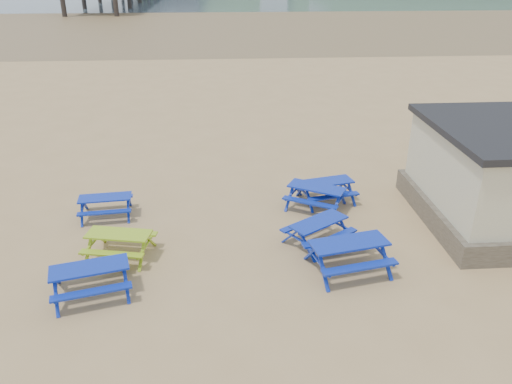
{
  "coord_description": "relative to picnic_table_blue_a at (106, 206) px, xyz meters",
  "views": [
    {
      "loc": [
        0.49,
        -12.58,
        7.63
      ],
      "look_at": [
        1.49,
        1.5,
        1.0
      ],
      "focal_mm": 35.0,
      "sensor_mm": 36.0,
      "label": 1
    }
  ],
  "objects": [
    {
      "name": "headland_town",
      "position": [
        93.34,
        227.55,
        -10.25
      ],
      "size": [
        264.0,
        144.0,
        108.0
      ],
      "color": "#2D4C1E",
      "rests_on": "ground"
    },
    {
      "name": "picnic_table_blue_d",
      "position": [
        0.47,
        -4.19,
        0.05
      ],
      "size": [
        2.2,
        1.93,
        0.79
      ],
      "rotation": [
        0.0,
        0.0,
        0.25
      ],
      "color": "#081796",
      "rests_on": "ground"
    },
    {
      "name": "picnic_table_blue_a",
      "position": [
        0.0,
        0.0,
        0.0
      ],
      "size": [
        1.78,
        1.49,
        0.69
      ],
      "rotation": [
        0.0,
        0.0,
        0.1
      ],
      "color": "#081796",
      "rests_on": "ground"
    },
    {
      "name": "ground",
      "position": [
        3.34,
        -2.13,
        -0.35
      ],
      "size": [
        400.0,
        400.0,
        0.0
      ],
      "primitive_type": "plane",
      "color": "tan",
      "rests_on": "ground"
    },
    {
      "name": "picnic_table_blue_f",
      "position": [
        6.54,
        -2.19,
        0.03
      ],
      "size": [
        2.27,
        2.18,
        0.74
      ],
      "rotation": [
        0.0,
        0.0,
        0.59
      ],
      "color": "#081796",
      "rests_on": "ground"
    },
    {
      "name": "picnic_table_blue_c",
      "position": [
        7.33,
        0.6,
        0.03
      ],
      "size": [
        2.09,
        1.83,
        0.76
      ],
      "rotation": [
        0.0,
        0.0,
        0.23
      ],
      "color": "#081796",
      "rests_on": "ground"
    },
    {
      "name": "picnic_table_yellow",
      "position": [
        0.88,
        -2.49,
        0.02
      ],
      "size": [
        2.02,
        1.75,
        0.74
      ],
      "rotation": [
        0.0,
        0.0,
        -0.2
      ],
      "color": "#8EB316",
      "rests_on": "ground"
    },
    {
      "name": "picnic_table_blue_e",
      "position": [
        7.08,
        -3.6,
        0.09
      ],
      "size": [
        2.36,
        2.05,
        0.86
      ],
      "rotation": [
        0.0,
        0.0,
        0.21
      ],
      "color": "#081796",
      "rests_on": "ground"
    },
    {
      "name": "wet_sand",
      "position": [
        3.34,
        52.87,
        -0.34
      ],
      "size": [
        400.0,
        400.0,
        0.0
      ],
      "primitive_type": "plane",
      "color": "brown",
      "rests_on": "ground"
    },
    {
      "name": "picnic_table_blue_b",
      "position": [
        6.89,
        0.12,
        0.04
      ],
      "size": [
        2.35,
        2.21,
        0.78
      ],
      "rotation": [
        0.0,
        0.0,
        -0.52
      ],
      "color": "#081796",
      "rests_on": "ground"
    }
  ]
}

